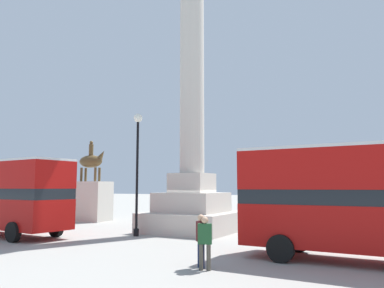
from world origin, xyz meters
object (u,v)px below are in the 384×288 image
at_px(equestrian_statue, 90,196).
at_px(pedestrian_by_plinth, 205,240).
at_px(street_lamp, 137,158).
at_px(pedestrian_near_lamp, 201,237).
at_px(monument_column, 192,134).

distance_m(equestrian_statue, pedestrian_by_plinth, 19.84).
height_order(street_lamp, pedestrian_near_lamp, street_lamp).
xyz_separation_m(pedestrian_near_lamp, pedestrian_by_plinth, (0.27, -0.26, -0.04)).
relative_size(monument_column, equestrian_statue, 3.21).
height_order(monument_column, equestrian_statue, monument_column).
bearing_deg(equestrian_statue, monument_column, -20.65).
height_order(pedestrian_near_lamp, pedestrian_by_plinth, pedestrian_near_lamp).
xyz_separation_m(monument_column, pedestrian_near_lamp, (5.08, -8.89, -5.01)).
relative_size(monument_column, pedestrian_near_lamp, 11.68).
bearing_deg(pedestrian_by_plinth, pedestrian_near_lamp, -64.17).
bearing_deg(pedestrian_near_lamp, monument_column, 159.87).
height_order(monument_column, pedestrian_near_lamp, monument_column).
distance_m(street_lamp, pedestrian_near_lamp, 9.50).
distance_m(pedestrian_near_lamp, pedestrian_by_plinth, 0.38).
bearing_deg(street_lamp, monument_column, 61.03).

